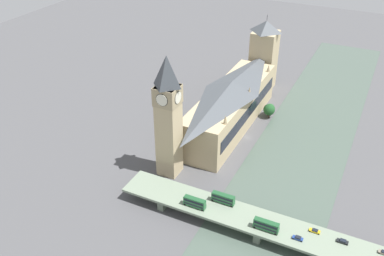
# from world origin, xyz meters

# --- Properties ---
(ground_plane) EXTENTS (600.00, 600.00, 0.00)m
(ground_plane) POSITION_xyz_m (0.00, 0.00, 0.00)
(ground_plane) COLOR #4C4C4F
(river_water) EXTENTS (50.03, 360.00, 0.30)m
(river_water) POSITION_xyz_m (-31.02, 0.00, 0.15)
(river_water) COLOR #47564C
(river_water) RESTS_ON ground_plane
(parliament_hall) EXTENTS (23.86, 95.78, 29.87)m
(parliament_hall) POSITION_xyz_m (14.70, -8.00, 14.84)
(parliament_hall) COLOR tan
(parliament_hall) RESTS_ON ground_plane
(clock_tower) EXTENTS (11.45, 11.45, 64.34)m
(clock_tower) POSITION_xyz_m (25.49, 49.02, 34.28)
(clock_tower) COLOR tan
(clock_tower) RESTS_ON ground_plane
(victoria_tower) EXTENTS (16.48, 16.48, 52.58)m
(victoria_tower) POSITION_xyz_m (14.76, -68.13, 24.29)
(victoria_tower) COLOR tan
(victoria_tower) RESTS_ON ground_plane
(road_bridge) EXTENTS (132.06, 16.44, 6.45)m
(road_bridge) POSITION_xyz_m (-31.02, 70.38, 5.20)
(road_bridge) COLOR #5D6A59
(road_bridge) RESTS_ON ground_plane
(double_decker_bus_lead) EXTENTS (10.74, 2.63, 4.72)m
(double_decker_bus_lead) POSITION_xyz_m (-11.17, 66.26, 9.05)
(double_decker_bus_lead) COLOR #235B33
(double_decker_bus_lead) RESTS_ON road_bridge
(double_decker_bus_mid) EXTENTS (10.30, 2.60, 4.65)m
(double_decker_bus_mid) POSITION_xyz_m (-0.88, 74.24, 9.00)
(double_decker_bus_mid) COLOR #235B33
(double_decker_bus_mid) RESTS_ON road_bridge
(double_decker_bus_rear) EXTENTS (10.79, 2.60, 4.75)m
(double_decker_bus_rear) POSITION_xyz_m (-33.66, 74.08, 9.06)
(double_decker_bus_rear) COLOR #235B33
(double_decker_bus_rear) RESTS_ON road_bridge
(car_northbound_lead) EXTENTS (4.25, 1.75, 1.35)m
(car_northbound_lead) POSITION_xyz_m (-79.11, 66.27, 7.12)
(car_northbound_lead) COLOR slate
(car_northbound_lead) RESTS_ON road_bridge
(car_northbound_mid) EXTENTS (4.58, 1.91, 1.39)m
(car_northbound_mid) POSITION_xyz_m (-63.59, 67.32, 7.14)
(car_northbound_mid) COLOR black
(car_northbound_mid) RESTS_ON road_bridge
(car_southbound_lead) EXTENTS (4.51, 1.87, 1.27)m
(car_southbound_lead) POSITION_xyz_m (-52.24, 66.38, 7.10)
(car_southbound_lead) COLOR gold
(car_southbound_lead) RESTS_ON road_bridge
(car_southbound_mid) EXTENTS (4.32, 1.82, 1.51)m
(car_southbound_mid) POSITION_xyz_m (-46.97, 73.56, 7.19)
(car_southbound_mid) COLOR navy
(car_southbound_mid) RESTS_ON road_bridge
(tree_embankment_near) EXTENTS (6.23, 6.23, 7.97)m
(tree_embankment_near) POSITION_xyz_m (-3.09, -31.01, 4.84)
(tree_embankment_near) COLOR brown
(tree_embankment_near) RESTS_ON ground_plane
(tree_embankment_mid) EXTENTS (7.29, 7.29, 9.29)m
(tree_embankment_mid) POSITION_xyz_m (-3.48, -27.95, 5.63)
(tree_embankment_mid) COLOR brown
(tree_embankment_mid) RESTS_ON ground_plane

